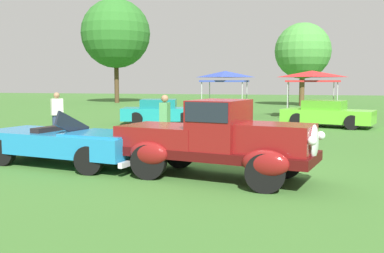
{
  "coord_description": "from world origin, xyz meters",
  "views": [
    {
      "loc": [
        1.59,
        -9.73,
        2.09
      ],
      "look_at": [
        -0.89,
        0.54,
        1.0
      ],
      "focal_mm": 41.16,
      "sensor_mm": 36.0,
      "label": 1
    }
  ],
  "objects": [
    {
      "name": "feature_pickup_truck",
      "position": [
        -0.1,
        -0.5,
        0.87
      ],
      "size": [
        4.54,
        2.53,
        1.7
      ],
      "color": "#400B0B",
      "rests_on": "ground_plane"
    },
    {
      "name": "treeline_far_left",
      "position": [
        -15.64,
        30.34,
        6.65
      ],
      "size": [
        6.61,
        6.61,
        9.97
      ],
      "color": "#47331E",
      "rests_on": "ground_plane"
    },
    {
      "name": "canopy_tent_center_field",
      "position": [
        2.33,
        16.61,
        2.42
      ],
      "size": [
        2.93,
        2.93,
        2.71
      ],
      "color": "#B7B7BC",
      "rests_on": "ground_plane"
    },
    {
      "name": "ground_plane",
      "position": [
        0.0,
        0.0,
        0.0
      ],
      "size": [
        120.0,
        120.0,
        0.0
      ],
      "primitive_type": "plane",
      "color": "#386628"
    },
    {
      "name": "spectator_between_cars",
      "position": [
        -6.99,
        4.74,
        0.91
      ],
      "size": [
        0.45,
        0.45,
        1.69
      ],
      "color": "#283351",
      "rests_on": "ground_plane"
    },
    {
      "name": "canopy_tent_left_field",
      "position": [
        -2.69,
        16.44,
        2.42
      ],
      "size": [
        2.62,
        2.62,
        2.71
      ],
      "color": "#B7B7BC",
      "rests_on": "ground_plane"
    },
    {
      "name": "show_car_teal",
      "position": [
        -4.91,
        10.76,
        0.6
      ],
      "size": [
        4.1,
        2.48,
        1.22
      ],
      "color": "teal",
      "rests_on": "ground_plane"
    },
    {
      "name": "show_car_lime",
      "position": [
        2.89,
        11.34,
        0.6
      ],
      "size": [
        4.33,
        2.77,
        1.22
      ],
      "color": "#60C62D",
      "rests_on": "ground_plane"
    },
    {
      "name": "spectator_by_row",
      "position": [
        -2.29,
        2.85,
        0.91
      ],
      "size": [
        0.25,
        0.41,
        1.69
      ],
      "color": "#7F7056",
      "rests_on": "ground_plane"
    },
    {
      "name": "treeline_mid_left",
      "position": [
        1.88,
        28.94,
        4.63
      ],
      "size": [
        4.69,
        4.69,
        7.0
      ],
      "color": "brown",
      "rests_on": "ground_plane"
    },
    {
      "name": "neighbor_convertible",
      "position": [
        -3.98,
        0.16,
        0.58
      ],
      "size": [
        4.61,
        2.5,
        1.4
      ],
      "color": "#1E7AB7",
      "rests_on": "ground_plane"
    }
  ]
}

